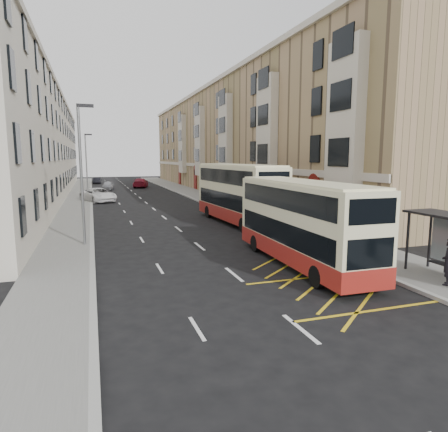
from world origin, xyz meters
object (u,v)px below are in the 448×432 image
object	(u,v)px
street_lamp_far	(87,162)
car_red	(141,183)
pedestrian_far	(344,235)
white_van	(98,195)
car_dark	(97,180)
street_lamp_near	(82,167)
car_silver	(108,186)
pedestrian_mid	(388,239)
double_decker_rear	(238,194)
double_decker_front	(302,223)
pedestrian_near	(448,262)

from	to	relation	value
street_lamp_far	car_red	distance (m)	18.69
pedestrian_far	white_van	distance (m)	33.20
pedestrian_far	car_dark	size ratio (longest dim) A/B	0.42
car_dark	white_van	bearing A→B (deg)	-85.02
pedestrian_far	street_lamp_far	bearing A→B (deg)	-67.80
street_lamp_near	car_silver	world-z (taller)	street_lamp_near
street_lamp_far	pedestrian_far	bearing A→B (deg)	-69.41
car_silver	car_red	bearing A→B (deg)	42.03
pedestrian_far	car_dark	bearing A→B (deg)	-77.99
pedestrian_mid	car_red	world-z (taller)	pedestrian_mid
pedestrian_far	white_van	size ratio (longest dim) A/B	0.29
street_lamp_near	double_decker_rear	size ratio (longest dim) A/B	0.68
pedestrian_mid	car_dark	bearing A→B (deg)	108.71
double_decker_front	double_decker_rear	xyz separation A→B (m)	(1.39, 12.51, 0.29)
pedestrian_mid	white_van	distance (m)	35.26
street_lamp_near	pedestrian_near	distance (m)	18.90
white_van	pedestrian_near	bearing A→B (deg)	-93.05
pedestrian_far	pedestrian_mid	bearing A→B (deg)	136.83
street_lamp_far	pedestrian_mid	distance (m)	40.58
car_red	double_decker_rear	bearing A→B (deg)	106.56
pedestrian_mid	pedestrian_near	bearing A→B (deg)	-97.64
pedestrian_mid	street_lamp_near	bearing A→B (deg)	160.81
car_dark	car_red	xyz separation A→B (m)	(7.01, -13.12, 0.15)
pedestrian_far	car_silver	size ratio (longest dim) A/B	0.40
pedestrian_mid	pedestrian_far	bearing A→B (deg)	142.45
double_decker_front	car_dark	size ratio (longest dim) A/B	2.60
car_silver	street_lamp_far	bearing A→B (deg)	-94.69
street_lamp_far	car_silver	bearing A→B (deg)	76.74
double_decker_front	pedestrian_far	xyz separation A→B (m)	(3.53, 1.62, -1.10)
street_lamp_near	double_decker_front	xyz separation A→B (m)	(9.96, -7.54, -2.56)
car_dark	pedestrian_mid	bearing A→B (deg)	-72.93
street_lamp_far	pedestrian_far	world-z (taller)	street_lamp_far
double_decker_front	pedestrian_near	size ratio (longest dim) A/B	5.42
street_lamp_far	double_decker_front	world-z (taller)	street_lamp_far
pedestrian_far	double_decker_front	bearing A→B (deg)	26.26
street_lamp_far	car_dark	size ratio (longest dim) A/B	2.03
white_van	car_dark	world-z (taller)	white_van
street_lamp_near	double_decker_rear	world-z (taller)	street_lamp_near
street_lamp_far	street_lamp_near	bearing A→B (deg)	-90.00
pedestrian_far	car_dark	xyz separation A→B (m)	(-11.97, 65.22, -0.33)
street_lamp_far	pedestrian_mid	world-z (taller)	street_lamp_far
street_lamp_near	pedestrian_near	bearing A→B (deg)	-42.17
double_decker_rear	pedestrian_far	world-z (taller)	double_decker_rear
car_silver	pedestrian_far	bearing A→B (deg)	-69.13
white_van	car_dark	xyz separation A→B (m)	(0.37, 34.41, -0.15)
white_van	car_red	size ratio (longest dim) A/B	1.06
street_lamp_far	car_dark	bearing A→B (deg)	87.02
street_lamp_far	double_decker_rear	xyz separation A→B (m)	(11.35, -25.03, -2.27)
double_decker_rear	white_van	size ratio (longest dim) A/B	2.04
car_dark	car_silver	bearing A→B (deg)	-79.59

